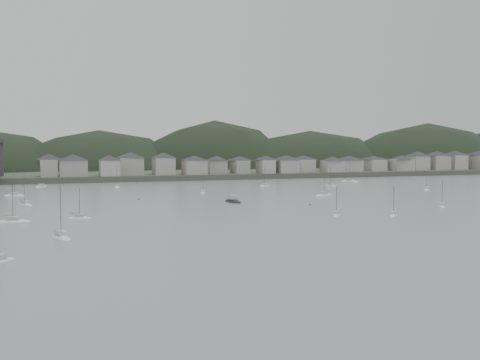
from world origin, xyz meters
name	(u,v)px	position (x,y,z in m)	size (l,w,h in m)	color
ground	(348,224)	(0.00, 0.00, 0.00)	(900.00, 900.00, 0.00)	slate
far_shore_land	(141,169)	(0.00, 295.00, 1.50)	(900.00, 250.00, 3.00)	#383D2D
forested_ridge	(154,189)	(4.83, 269.40, -11.28)	(851.55, 103.94, 102.57)	black
waterfront_town	(260,163)	(50.59, 183.34, 8.66)	(451.48, 28.46, 12.92)	gray
moored_fleet	(240,201)	(-5.69, 58.61, 0.18)	(193.66, 176.27, 13.80)	silver
motor_launch_far	(233,201)	(-9.01, 56.54, 0.28)	(4.87, 9.58, 4.16)	black
mooring_buoys	(197,205)	(-22.49, 51.94, 0.15)	(116.59, 149.62, 0.70)	#B65E3C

